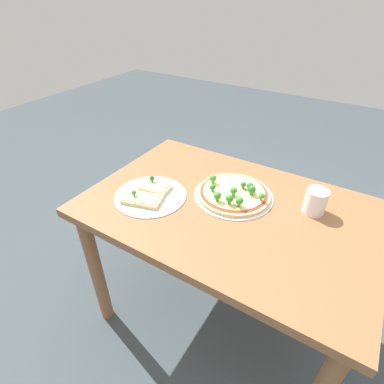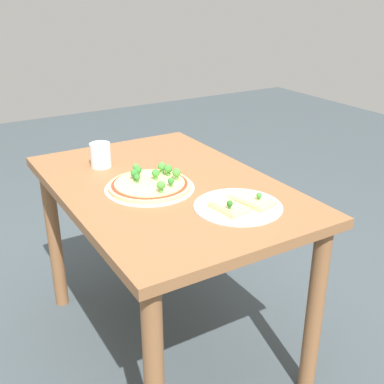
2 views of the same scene
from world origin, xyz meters
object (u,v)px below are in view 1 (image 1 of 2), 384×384
object	(u,v)px
drinking_cup	(316,201)
dining_table	(226,227)
pizza_tray_whole	(234,193)
pizza_tray_slice	(149,195)

from	to	relation	value
drinking_cup	dining_table	bearing A→B (deg)	-154.50
dining_table	pizza_tray_whole	bearing A→B (deg)	98.78
pizza_tray_whole	pizza_tray_slice	xyz separation A→B (m)	(-0.29, -0.18, -0.01)
dining_table	drinking_cup	distance (m)	0.36
dining_table	pizza_tray_whole	distance (m)	0.14
pizza_tray_whole	drinking_cup	distance (m)	0.31
dining_table	drinking_cup	world-z (taller)	drinking_cup
dining_table	pizza_tray_slice	bearing A→B (deg)	-159.36
pizza_tray_whole	pizza_tray_slice	bearing A→B (deg)	-148.06
pizza_tray_slice	drinking_cup	xyz separation A→B (m)	(0.60, 0.25, 0.04)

